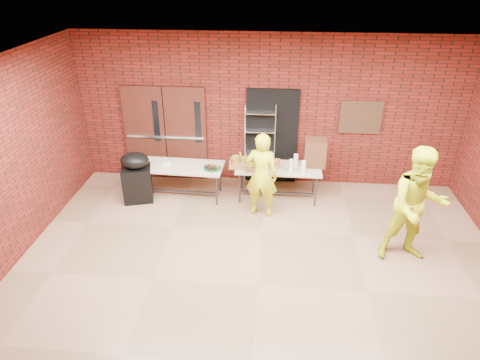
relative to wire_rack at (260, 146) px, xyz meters
The scene contains 19 objects.
room 3.40m from the wire_rack, 87.45° to the right, with size 8.08×7.08×3.28m.
double_doors 2.06m from the wire_rack, behind, with size 1.78×0.12×2.10m.
dark_doorway 0.33m from the wire_rack, 29.44° to the left, with size 1.10×0.06×2.10m, color black.
bronze_plaque 2.16m from the wire_rack, ahead, with size 0.85×0.04×0.70m, color #3B2717.
wire_rack is the anchor object (origin of this frame).
table_left 1.75m from the wire_rack, 155.33° to the right, with size 1.76×0.80×0.71m.
table_right 0.77m from the wire_rack, 55.61° to the right, with size 1.71×0.72×0.70m.
basket_bananas 0.70m from the wire_rack, 117.66° to the right, with size 0.50×0.39×0.16m.
basket_oranges 0.62m from the wire_rack, 66.43° to the right, with size 0.40×0.31×0.13m.
basket_apples 0.76m from the wire_rack, 90.76° to the right, with size 0.44×0.34×0.14m.
muffin_tray 1.21m from the wire_rack, 139.09° to the right, with size 0.36×0.36×0.09m.
napkin_box 1.98m from the wire_rack, 158.39° to the right, with size 0.16×0.11×0.05m, color white.
coffee_dispenser 1.22m from the wire_rack, 21.21° to the right, with size 0.42×0.38×0.56m, color #56311D.
cup_stack_front 1.01m from the wire_rack, 49.68° to the right, with size 0.09×0.09×0.26m, color white.
cup_stack_mid 1.23m from the wire_rack, 43.27° to the right, with size 0.09×0.09×0.27m, color white.
cup_stack_back 0.93m from the wire_rack, 35.29° to the right, with size 0.09×0.09×0.27m, color white.
covered_grill 2.63m from the wire_rack, 158.99° to the right, with size 0.68×0.62×1.05m.
volunteer_woman 1.26m from the wire_rack, 85.60° to the right, with size 0.62×0.40×1.69m, color #D0E219.
volunteer_man 3.54m from the wire_rack, 42.76° to the right, with size 0.97×0.75×1.99m, color #D0E219.
Camera 1 is at (0.17, -5.05, 4.52)m, focal length 32.00 mm.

